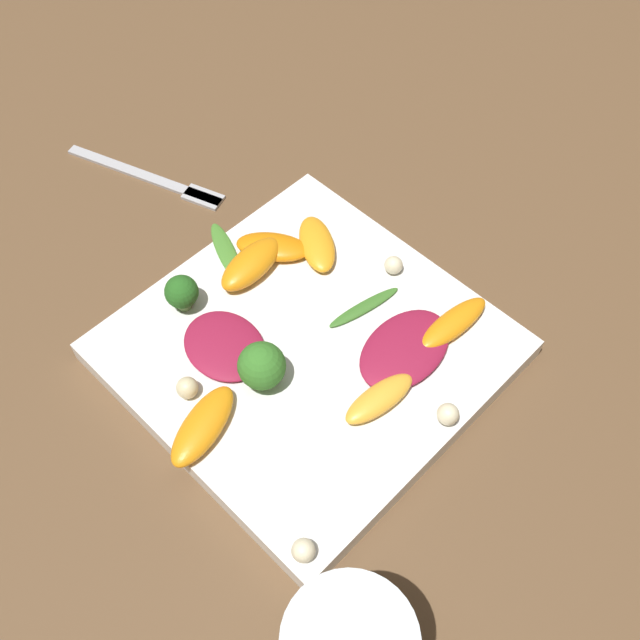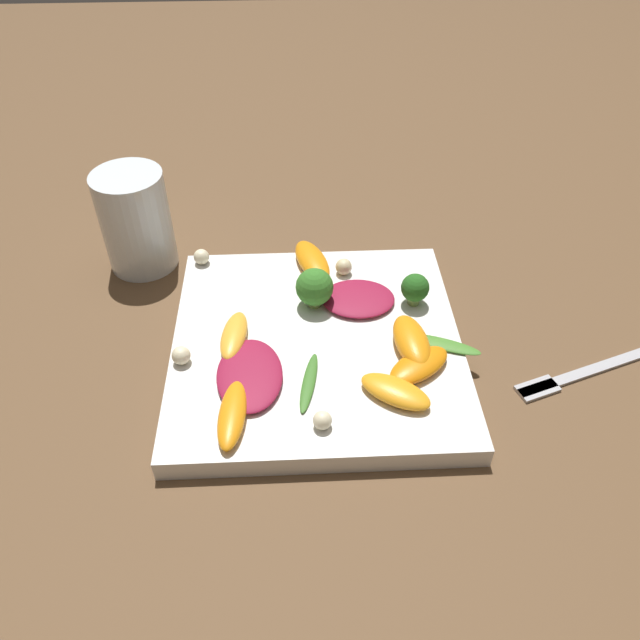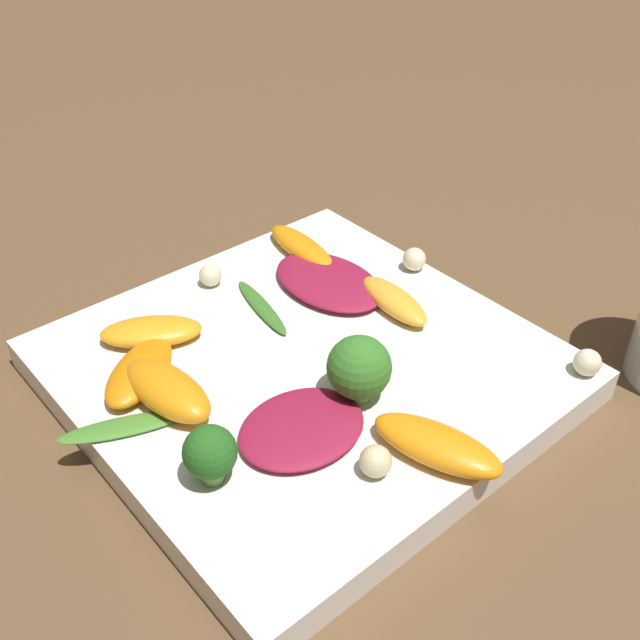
% 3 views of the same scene
% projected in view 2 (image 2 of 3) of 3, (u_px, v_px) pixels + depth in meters
% --- Properties ---
extents(ground_plane, '(2.40, 2.40, 0.00)m').
position_uv_depth(ground_plane, '(317.00, 354.00, 0.63)').
color(ground_plane, brown).
extents(plate, '(0.28, 0.28, 0.02)m').
position_uv_depth(plate, '(317.00, 346.00, 0.63)').
color(plate, white).
rests_on(plate, ground_plane).
extents(drinking_glass, '(0.08, 0.08, 0.12)m').
position_uv_depth(drinking_glass, '(136.00, 221.00, 0.71)').
color(drinking_glass, white).
rests_on(drinking_glass, ground_plane).
extents(fork, '(0.18, 0.07, 0.01)m').
position_uv_depth(fork, '(581.00, 373.00, 0.61)').
color(fork, '#B2B2B7').
rests_on(fork, ground_plane).
extents(radicchio_leaf_0, '(0.07, 0.10, 0.01)m').
position_uv_depth(radicchio_leaf_0, '(250.00, 375.00, 0.58)').
color(radicchio_leaf_0, maroon).
rests_on(radicchio_leaf_0, plate).
extents(radicchio_leaf_1, '(0.08, 0.07, 0.01)m').
position_uv_depth(radicchio_leaf_1, '(358.00, 298.00, 0.66)').
color(radicchio_leaf_1, maroon).
rests_on(radicchio_leaf_1, plate).
extents(orange_segment_0, '(0.03, 0.08, 0.01)m').
position_uv_depth(orange_segment_0, '(232.00, 414.00, 0.54)').
color(orange_segment_0, orange).
rests_on(orange_segment_0, plate).
extents(orange_segment_1, '(0.07, 0.06, 0.01)m').
position_uv_depth(orange_segment_1, '(395.00, 391.00, 0.56)').
color(orange_segment_1, orange).
rests_on(orange_segment_1, plate).
extents(orange_segment_2, '(0.03, 0.07, 0.01)m').
position_uv_depth(orange_segment_2, '(234.00, 332.00, 0.61)').
color(orange_segment_2, '#FCAD33').
rests_on(orange_segment_2, plate).
extents(orange_segment_3, '(0.07, 0.07, 0.01)m').
position_uv_depth(orange_segment_3, '(419.00, 365.00, 0.58)').
color(orange_segment_3, orange).
rests_on(orange_segment_3, plate).
extents(orange_segment_4, '(0.05, 0.08, 0.02)m').
position_uv_depth(orange_segment_4, '(313.00, 261.00, 0.70)').
color(orange_segment_4, orange).
rests_on(orange_segment_4, plate).
extents(orange_segment_5, '(0.04, 0.08, 0.02)m').
position_uv_depth(orange_segment_5, '(412.00, 341.00, 0.60)').
color(orange_segment_5, orange).
rests_on(orange_segment_5, plate).
extents(broccoli_floret_0, '(0.03, 0.03, 0.04)m').
position_uv_depth(broccoli_floret_0, '(415.00, 288.00, 0.64)').
color(broccoli_floret_0, '#7A9E51').
rests_on(broccoli_floret_0, plate).
extents(broccoli_floret_1, '(0.04, 0.04, 0.04)m').
position_uv_depth(broccoli_floret_1, '(311.00, 288.00, 0.64)').
color(broccoli_floret_1, '#84AD5B').
rests_on(broccoli_floret_1, plate).
extents(arugula_sprig_0, '(0.03, 0.07, 0.00)m').
position_uv_depth(arugula_sprig_0, '(309.00, 382.00, 0.57)').
color(arugula_sprig_0, '#3D7528').
rests_on(arugula_sprig_0, plate).
extents(arugula_sprig_1, '(0.07, 0.04, 0.00)m').
position_uv_depth(arugula_sprig_1, '(443.00, 344.00, 0.61)').
color(arugula_sprig_1, '#47842D').
rests_on(arugula_sprig_1, plate).
extents(macadamia_nut_0, '(0.02, 0.02, 0.02)m').
position_uv_depth(macadamia_nut_0, '(344.00, 267.00, 0.69)').
color(macadamia_nut_0, beige).
rests_on(macadamia_nut_0, plate).
extents(macadamia_nut_1, '(0.02, 0.02, 0.02)m').
position_uv_depth(macadamia_nut_1, '(181.00, 355.00, 0.59)').
color(macadamia_nut_1, beige).
rests_on(macadamia_nut_1, plate).
extents(macadamia_nut_2, '(0.02, 0.02, 0.02)m').
position_uv_depth(macadamia_nut_2, '(320.00, 420.00, 0.53)').
color(macadamia_nut_2, beige).
rests_on(macadamia_nut_2, plate).
extents(macadamia_nut_3, '(0.02, 0.02, 0.02)m').
position_uv_depth(macadamia_nut_3, '(201.00, 257.00, 0.70)').
color(macadamia_nut_3, beige).
rests_on(macadamia_nut_3, plate).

